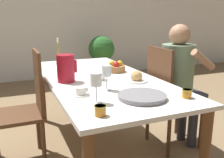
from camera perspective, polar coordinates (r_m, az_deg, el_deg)
The scene contains 18 objects.
ground_plane at distance 2.51m, azimuth -2.73°, elevation -15.93°, with size 20.00×20.00×0.00m, color #7F6647.
wall_back at distance 5.24m, azimuth -15.30°, elevation 14.16°, with size 10.00×0.06×2.60m.
dining_table at distance 2.26m, azimuth -2.92°, elevation -1.73°, with size 0.91×1.96×0.73m.
chair_person_side at distance 2.44m, azimuth 12.75°, elevation -3.89°, with size 0.42×0.42×0.98m.
chair_opposite at distance 2.25m, azimuth -19.14°, elevation -5.87°, with size 0.42×0.42×0.98m.
person_seated at distance 2.42m, azimuth 15.30°, elevation 0.52°, with size 0.39×0.41×1.19m.
red_pitcher at distance 2.08m, azimuth -10.53°, elevation 2.44°, with size 0.17×0.14×0.23m.
wine_glass_water at distance 1.81m, azimuth -1.24°, elevation 1.64°, with size 0.07×0.07×0.18m.
wine_glass_juice at distance 1.54m, azimuth -3.65°, elevation -0.51°, with size 0.07×0.07×0.19m.
teacup_near_person at distance 1.72m, azimuth -7.07°, elevation -2.96°, with size 0.13×0.13×0.06m.
teacup_across at distance 2.10m, azimuth -2.62°, elevation 0.29°, with size 0.13×0.13×0.06m.
serving_tray at distance 1.66m, azimuth 6.89°, elevation -3.95°, with size 0.32×0.32×0.03m.
bread_plate at distance 2.08m, azimuth 5.63°, elevation 0.29°, with size 0.19×0.19×0.10m.
jam_jar_amber at distance 1.73m, azimuth 16.75°, elevation -3.09°, with size 0.07×0.07×0.06m.
jam_jar_red at distance 1.37m, azimuth -2.70°, elevation -7.11°, with size 0.07×0.07×0.06m.
fruit_bowl at distance 2.43m, azimuth 0.81°, elevation 2.64°, with size 0.19×0.19×0.11m.
candlestick_tall at distance 2.89m, azimuth -12.18°, elevation 5.57°, with size 0.06×0.06×0.29m.
potted_plant at distance 4.91m, azimuth -2.42°, elevation 6.39°, with size 0.51×0.51×0.89m.
Camera 1 is at (-0.74, -2.04, 1.26)m, focal length 40.00 mm.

